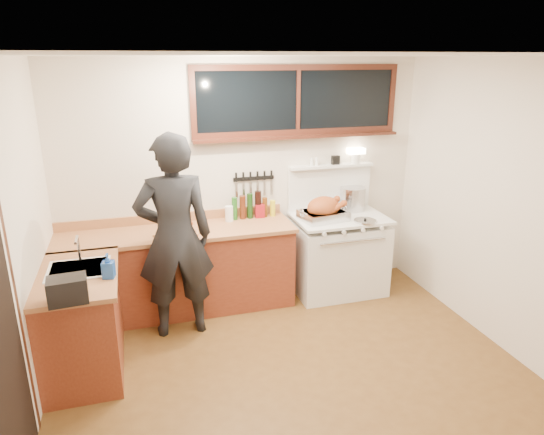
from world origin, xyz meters
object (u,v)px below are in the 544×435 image
object	(u,v)px
vintage_stove	(338,252)
cutting_board	(179,227)
man	(175,237)
roast_turkey	(324,210)

from	to	relation	value
vintage_stove	cutting_board	xyz separation A→B (m)	(-1.77, -0.02, 0.49)
vintage_stove	man	xyz separation A→B (m)	(-1.85, -0.40, 0.52)
man	roast_turkey	size ratio (longest dim) A/B	3.72
vintage_stove	man	size ratio (longest dim) A/B	0.81
roast_turkey	man	bearing A→B (deg)	-168.40
man	roast_turkey	bearing A→B (deg)	11.60
vintage_stove	roast_turkey	bearing A→B (deg)	-164.27
vintage_stove	roast_turkey	xyz separation A→B (m)	(-0.22, -0.06, 0.54)
vintage_stove	cutting_board	bearing A→B (deg)	-179.26
man	cutting_board	world-z (taller)	man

